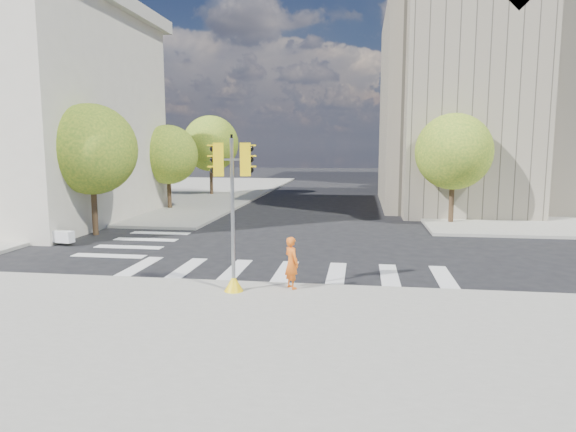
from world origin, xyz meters
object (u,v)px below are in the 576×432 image
object	(u,v)px
lamp_far	(424,143)
traffic_signal	(233,226)
photographer	(292,263)
lamp_near	(451,142)
planter_wall	(20,233)

from	to	relation	value
lamp_far	traffic_signal	xyz separation A→B (m)	(-9.18, -33.15, -2.49)
traffic_signal	photographer	xyz separation A→B (m)	(1.65, 0.55, -1.15)
traffic_signal	lamp_far	bearing A→B (deg)	59.76
lamp_near	lamp_far	bearing A→B (deg)	90.00
lamp_far	photographer	world-z (taller)	lamp_far
planter_wall	lamp_near	bearing A→B (deg)	42.15
planter_wall	traffic_signal	bearing A→B (deg)	-18.40
photographer	planter_wall	xyz separation A→B (m)	(-13.47, 6.37, -0.53)
lamp_far	traffic_signal	world-z (taller)	lamp_far
traffic_signal	planter_wall	size ratio (longest dim) A/B	0.76
photographer	lamp_near	bearing A→B (deg)	-62.21
traffic_signal	lamp_near	bearing A→B (deg)	49.63
lamp_near	photographer	xyz separation A→B (m)	(-7.53, -18.60, -3.65)
lamp_near	planter_wall	bearing A→B (deg)	-149.79
lamp_near	traffic_signal	bearing A→B (deg)	-115.60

